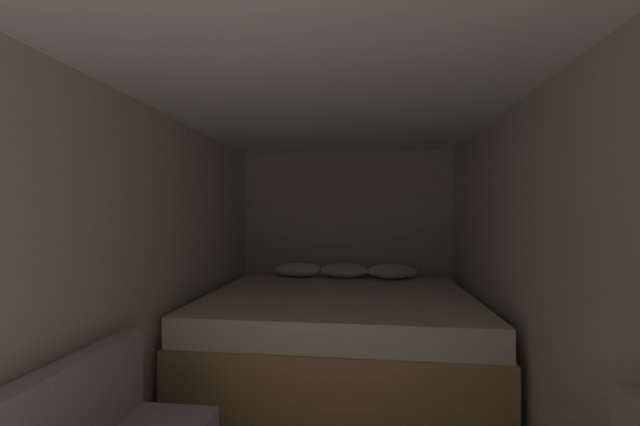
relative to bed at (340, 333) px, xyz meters
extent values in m
cube|color=beige|center=(0.00, 1.04, 0.70)|extent=(2.50, 0.05, 2.15)
cube|color=beige|center=(-1.22, -1.32, 0.70)|extent=(0.05, 4.69, 2.15)
cube|color=beige|center=(1.22, -1.32, 0.70)|extent=(0.05, 4.69, 2.15)
cube|color=white|center=(0.00, -1.32, 1.79)|extent=(2.50, 4.69, 0.05)
cube|color=tan|center=(0.00, -0.02, -0.12)|extent=(2.28, 1.98, 0.53)
cube|color=beige|center=(0.00, -0.02, 0.25)|extent=(2.24, 1.94, 0.21)
ellipsoid|color=white|center=(-0.51, 0.76, 0.44)|extent=(0.51, 0.33, 0.16)
ellipsoid|color=white|center=(0.51, 0.76, 0.44)|extent=(0.51, 0.33, 0.16)
ellipsoid|color=white|center=(0.00, 0.76, 0.44)|extent=(0.51, 0.33, 0.16)
camera|label=1|loc=(0.23, -3.39, 1.05)|focal=21.56mm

